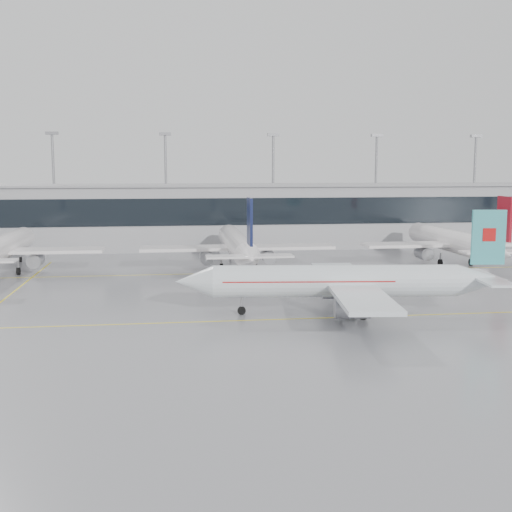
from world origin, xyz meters
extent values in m
plane|color=gray|center=(0.00, 0.00, 0.00)|extent=(320.00, 320.00, 0.00)
cube|color=yellow|center=(0.00, 0.00, 0.01)|extent=(120.00, 0.25, 0.01)
cube|color=yellow|center=(0.00, 30.00, 0.01)|extent=(120.00, 0.25, 0.01)
cube|color=yellow|center=(-30.00, 15.00, 0.01)|extent=(0.25, 60.00, 0.01)
cube|color=#98989C|center=(0.00, 62.00, 6.00)|extent=(180.00, 15.00, 12.00)
cube|color=black|center=(0.00, 54.45, 7.50)|extent=(180.00, 0.20, 5.00)
cube|color=gray|center=(0.00, 62.00, 12.20)|extent=(182.00, 16.00, 0.40)
cylinder|color=gray|center=(-33.00, 68.00, 11.00)|extent=(0.50, 0.50, 22.00)
cube|color=gray|center=(-33.00, 68.00, 22.30)|extent=(2.40, 1.00, 0.60)
cylinder|color=gray|center=(-11.00, 68.00, 11.00)|extent=(0.50, 0.50, 22.00)
cube|color=gray|center=(-11.00, 68.00, 22.30)|extent=(2.40, 1.00, 0.60)
cylinder|color=gray|center=(11.00, 68.00, 11.00)|extent=(0.50, 0.50, 22.00)
cube|color=gray|center=(11.00, 68.00, 22.30)|extent=(2.40, 1.00, 0.60)
cylinder|color=gray|center=(33.00, 68.00, 11.00)|extent=(0.50, 0.50, 22.00)
cube|color=gray|center=(33.00, 68.00, 22.30)|extent=(2.40, 1.00, 0.60)
cylinder|color=gray|center=(55.00, 68.00, 11.00)|extent=(0.50, 0.50, 22.00)
cube|color=gray|center=(55.00, 68.00, 22.30)|extent=(2.40, 1.00, 0.60)
cylinder|color=silver|center=(7.17, 1.59, 3.62)|extent=(26.25, 6.10, 3.42)
cone|color=silver|center=(-7.76, 3.15, 3.62)|extent=(4.33, 3.81, 3.42)
cone|color=silver|center=(22.91, -0.06, 3.62)|extent=(5.92, 3.98, 3.42)
cube|color=silver|center=(8.67, 1.43, 3.22)|extent=(7.90, 28.58, 0.45)
cube|color=silver|center=(23.11, -0.08, 3.92)|extent=(3.91, 11.08, 0.25)
cube|color=teal|center=(23.31, -0.10, 8.24)|extent=(3.62, 0.72, 5.83)
cylinder|color=gray|center=(7.67, -3.29, 1.72)|extent=(3.80, 2.46, 2.10)
cylinder|color=gray|center=(8.67, 6.26, 1.72)|extent=(3.80, 2.46, 2.10)
cylinder|color=gray|center=(-2.79, 2.63, 1.18)|extent=(0.20, 0.20, 1.46)
cylinder|color=black|center=(-2.79, 2.63, 0.45)|extent=(0.93, 0.39, 0.90)
cylinder|color=gray|center=(9.39, -1.26, 1.28)|extent=(0.24, 0.24, 1.46)
cylinder|color=black|center=(9.39, -1.26, 0.55)|extent=(1.14, 0.56, 1.10)
cylinder|color=gray|center=(9.93, 3.91, 1.28)|extent=(0.24, 0.24, 1.46)
cylinder|color=black|center=(9.93, 3.91, 0.55)|extent=(1.14, 0.56, 1.10)
cube|color=#B70F0F|center=(23.31, -0.10, 8.52)|extent=(1.44, 0.59, 1.40)
cube|color=#B70F0F|center=(4.19, 1.90, 3.82)|extent=(18.26, 5.30, 0.12)
cylinder|color=white|center=(-35.00, 35.00, 3.80)|extent=(3.59, 27.36, 3.59)
cone|color=white|center=(-35.00, 50.68, 3.80)|extent=(3.59, 4.00, 3.59)
cube|color=white|center=(-35.00, 33.50, 3.40)|extent=(29.64, 5.00, 0.45)
cylinder|color=gray|center=(-30.20, 34.00, 1.90)|extent=(2.10, 3.60, 2.10)
cylinder|color=gray|center=(-35.00, 45.68, 1.23)|extent=(0.20, 0.20, 1.56)
cylinder|color=black|center=(-35.00, 45.68, 0.45)|extent=(0.30, 0.90, 0.90)
cylinder|color=gray|center=(-32.40, 32.50, 1.33)|extent=(0.24, 0.24, 1.56)
cylinder|color=black|center=(-32.40, 32.50, 0.55)|extent=(0.45, 1.10, 1.10)
cylinder|color=white|center=(0.00, 35.00, 3.80)|extent=(3.59, 27.36, 3.59)
cone|color=white|center=(0.00, 50.68, 3.80)|extent=(3.59, 4.00, 3.59)
cone|color=white|center=(0.00, 18.52, 3.80)|extent=(3.59, 5.60, 3.59)
cube|color=white|center=(0.00, 33.50, 3.40)|extent=(29.64, 5.00, 0.45)
cube|color=white|center=(0.00, 18.32, 4.10)|extent=(11.40, 2.80, 0.25)
cube|color=#111940|center=(0.00, 18.12, 8.66)|extent=(0.35, 3.60, 6.12)
cylinder|color=gray|center=(-4.80, 34.00, 1.90)|extent=(2.10, 3.60, 2.10)
cylinder|color=gray|center=(4.80, 34.00, 1.90)|extent=(2.10, 3.60, 2.10)
cylinder|color=gray|center=(0.00, 45.68, 1.23)|extent=(0.20, 0.20, 1.56)
cylinder|color=black|center=(0.00, 45.68, 0.45)|extent=(0.30, 0.90, 0.90)
cylinder|color=gray|center=(-2.60, 32.50, 1.33)|extent=(0.24, 0.24, 1.56)
cylinder|color=black|center=(-2.60, 32.50, 0.55)|extent=(0.45, 1.10, 1.10)
cylinder|color=gray|center=(2.60, 32.50, 1.33)|extent=(0.24, 0.24, 1.56)
cylinder|color=black|center=(2.60, 32.50, 0.55)|extent=(0.45, 1.10, 1.10)
cylinder|color=white|center=(35.00, 35.00, 3.80)|extent=(3.59, 27.36, 3.59)
cone|color=white|center=(35.00, 50.68, 3.80)|extent=(3.59, 4.00, 3.59)
cone|color=white|center=(35.00, 18.52, 3.80)|extent=(3.59, 5.60, 3.59)
cube|color=white|center=(35.00, 33.50, 3.40)|extent=(29.64, 5.00, 0.45)
cube|color=white|center=(35.00, 18.32, 4.10)|extent=(11.40, 2.80, 0.25)
cube|color=maroon|center=(35.00, 18.12, 8.66)|extent=(0.35, 3.60, 6.12)
cylinder|color=gray|center=(30.20, 34.00, 1.90)|extent=(2.10, 3.60, 2.10)
cylinder|color=gray|center=(39.80, 34.00, 1.90)|extent=(2.10, 3.60, 2.10)
cylinder|color=gray|center=(35.00, 45.68, 1.23)|extent=(0.20, 0.20, 1.56)
cylinder|color=black|center=(35.00, 45.68, 0.45)|extent=(0.30, 0.90, 0.90)
cylinder|color=gray|center=(32.40, 32.50, 1.33)|extent=(0.24, 0.24, 1.56)
cylinder|color=black|center=(32.40, 32.50, 0.55)|extent=(0.45, 1.10, 1.10)
cylinder|color=gray|center=(37.60, 32.50, 1.33)|extent=(0.24, 0.24, 1.56)
cylinder|color=black|center=(37.60, 32.50, 0.55)|extent=(0.45, 1.10, 1.10)
camera|label=1|loc=(-10.06, -63.89, 15.53)|focal=45.00mm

